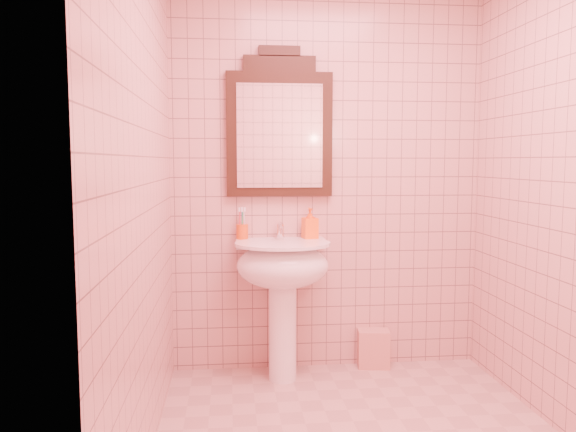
{
  "coord_description": "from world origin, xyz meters",
  "views": [
    {
      "loc": [
        -0.63,
        -2.48,
        1.35
      ],
      "look_at": [
        -0.31,
        0.55,
        1.05
      ],
      "focal_mm": 35.0,
      "sensor_mm": 36.0,
      "label": 1
    }
  ],
  "objects": [
    {
      "name": "towel",
      "position": [
        0.3,
        1.03,
        0.12
      ],
      "size": [
        0.22,
        0.16,
        0.25
      ],
      "primitive_type": "cube",
      "rotation": [
        0.0,
        0.0,
        -0.14
      ],
      "color": "tan",
      "rests_on": "floor"
    },
    {
      "name": "faucet",
      "position": [
        -0.31,
        1.01,
        0.92
      ],
      "size": [
        0.04,
        0.16,
        0.11
      ],
      "color": "white",
      "rests_on": "pedestal_sink"
    },
    {
      "name": "toothbrush_cup",
      "position": [
        -0.55,
        1.04,
        0.91
      ],
      "size": [
        0.08,
        0.08,
        0.17
      ],
      "rotation": [
        0.0,
        0.0,
        0.27
      ],
      "color": "#DC5012",
      "rests_on": "pedestal_sink"
    },
    {
      "name": "soap_dispenser",
      "position": [
        -0.12,
        1.02,
        0.96
      ],
      "size": [
        0.1,
        0.1,
        0.2
      ],
      "primitive_type": "imported",
      "rotation": [
        0.0,
        0.0,
        0.18
      ],
      "color": "orange",
      "rests_on": "pedestal_sink"
    },
    {
      "name": "mirror",
      "position": [
        -0.31,
        1.07,
        1.56
      ],
      "size": [
        0.67,
        0.06,
        0.93
      ],
      "color": "black",
      "rests_on": "back_wall"
    },
    {
      "name": "back_wall",
      "position": [
        0.0,
        1.1,
        1.25
      ],
      "size": [
        2.0,
        0.02,
        2.5
      ],
      "primitive_type": "cube",
      "color": "tan",
      "rests_on": "floor"
    },
    {
      "name": "pedestal_sink",
      "position": [
        -0.31,
        0.87,
        0.66
      ],
      "size": [
        0.58,
        0.58,
        0.86
      ],
      "color": "white",
      "rests_on": "floor"
    }
  ]
}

